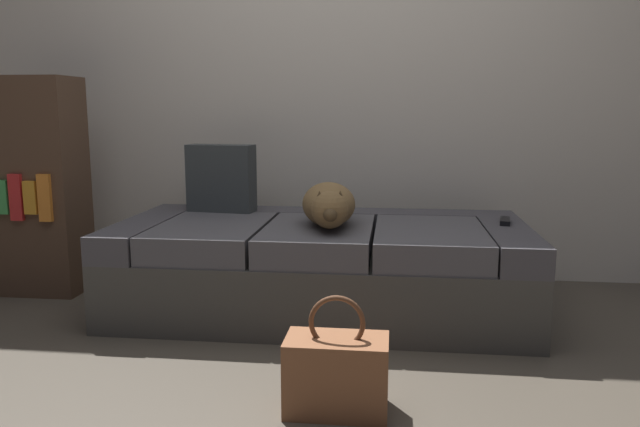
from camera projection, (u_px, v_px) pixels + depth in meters
name	position (u px, v px, depth m)	size (l,w,h in m)	color
ground_plane	(285.00, 408.00, 1.95)	(10.00, 10.00, 0.00)	#4D443A
back_wall	(336.00, 24.00, 3.36)	(6.40, 0.10, 2.80)	beige
couch	(321.00, 267.00, 2.87)	(1.87, 0.92, 0.42)	#43413C
dog_tan	(329.00, 205.00, 2.73)	(0.29, 0.56, 0.19)	olive
tv_remote	(505.00, 221.00, 2.81)	(0.04, 0.15, 0.02)	black
throw_pillow	(221.00, 178.00, 3.12)	(0.34, 0.12, 0.34)	#383E3F
handbag	(337.00, 373.00, 1.91)	(0.32, 0.18, 0.38)	brown
bookshelf	(26.00, 186.00, 3.14)	(0.56, 0.30, 1.10)	#503828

